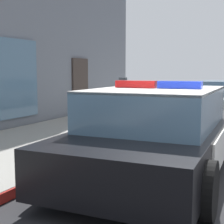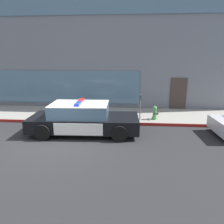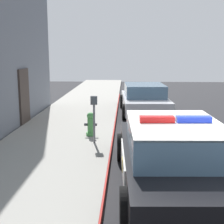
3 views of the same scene
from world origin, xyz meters
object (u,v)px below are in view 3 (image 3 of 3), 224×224
object	(u,v)px
police_cruiser	(172,155)
fire_hydrant	(91,124)
car_down_street	(144,99)
parking_meter	(94,111)

from	to	relation	value
police_cruiser	fire_hydrant	world-z (taller)	police_cruiser
fire_hydrant	car_down_street	xyz separation A→B (m)	(4.54, -1.90, 0.13)
car_down_street	fire_hydrant	bearing A→B (deg)	154.60
police_cruiser	parking_meter	xyz separation A→B (m)	(2.63, 1.82, 0.40)
police_cruiser	car_down_street	world-z (taller)	police_cruiser
fire_hydrant	parking_meter	world-z (taller)	parking_meter
fire_hydrant	car_down_street	bearing A→B (deg)	-22.77
police_cruiser	fire_hydrant	distance (m)	3.97
police_cruiser	parking_meter	distance (m)	3.22
parking_meter	car_down_street	bearing A→B (deg)	-17.86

